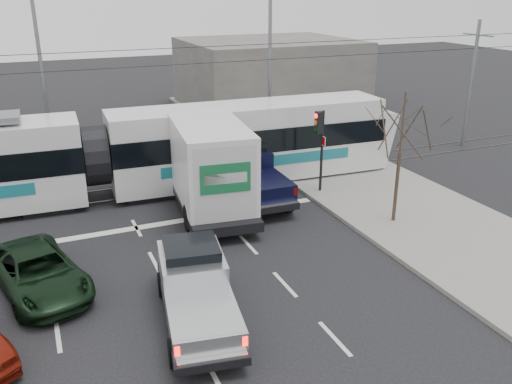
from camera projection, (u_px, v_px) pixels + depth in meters
name	position (u px, v px, depth m)	size (l,w,h in m)	color
ground	(234.00, 296.00, 16.19)	(120.00, 120.00, 0.00)	black
sidewalk_right	(467.00, 242.00, 19.46)	(6.00, 60.00, 0.15)	gray
rails	(156.00, 188.00, 24.78)	(60.00, 1.60, 0.03)	#33302D
building_right	(269.00, 74.00, 40.32)	(12.00, 10.00, 5.00)	slate
bare_tree	(402.00, 129.00, 19.77)	(2.40, 2.40, 5.00)	#47382B
traffic_signal	(320.00, 134.00, 23.16)	(0.44, 0.44, 3.60)	black
street_lamp_near	(267.00, 57.00, 29.07)	(2.38, 0.25, 9.00)	slate
street_lamp_far	(37.00, 63.00, 26.58)	(2.38, 0.25, 9.00)	slate
catenary	(150.00, 104.00, 23.40)	(60.00, 0.20, 7.00)	black
tram	(94.00, 157.00, 22.81)	(26.79, 3.79, 5.45)	silver
silver_pickup	(195.00, 286.00, 14.91)	(2.60, 5.46, 1.90)	black
box_truck	(208.00, 166.00, 21.86)	(3.44, 7.76, 3.75)	black
navy_pickup	(248.00, 172.00, 23.37)	(2.31, 5.62, 2.34)	black
green_car	(38.00, 272.00, 16.23)	(2.15, 4.65, 1.29)	black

